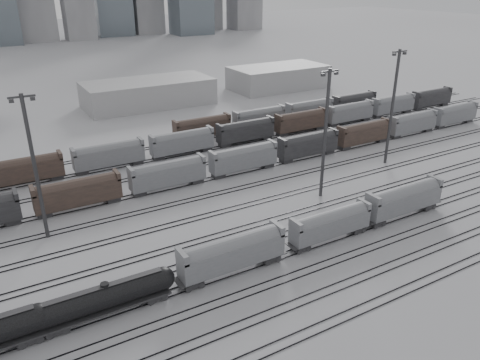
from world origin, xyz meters
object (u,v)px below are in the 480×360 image
hopper_car_a (232,252)px  hopper_car_b (331,223)px  light_mast_c (325,132)px  tank_car_b (106,297)px  hopper_car_c (404,198)px

hopper_car_a → hopper_car_b: 17.48m
hopper_car_b → light_mast_c: bearing=55.7°
hopper_car_a → tank_car_b: bearing=180.0°
tank_car_b → hopper_car_a: (17.51, 0.00, 0.91)m
hopper_car_c → light_mast_c: bearing=117.2°
hopper_car_a → hopper_car_c: (33.58, 0.00, -0.00)m
hopper_car_b → light_mast_c: 18.89m
hopper_car_c → tank_car_b: bearing=180.0°
hopper_car_a → hopper_car_c: 33.58m
tank_car_b → hopper_car_b: hopper_car_b is taller
light_mast_c → hopper_car_b: bearing=-124.3°
tank_car_b → hopper_car_c: hopper_car_c is taller
tank_car_b → light_mast_c: size_ratio=0.74×
light_mast_c → tank_car_b: bearing=-163.1°
hopper_car_b → light_mast_c: size_ratio=0.59×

